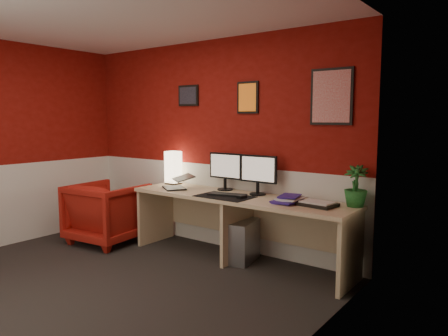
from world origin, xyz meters
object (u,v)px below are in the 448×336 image
laptop (174,180)px  pc_tower (244,241)px  shoji_lamp (173,168)px  zen_tray (317,204)px  monitor_left (225,165)px  desk (238,229)px  monitor_right (258,169)px  armchair (108,212)px  potted_plant (356,186)px

laptop → pc_tower: 1.13m
shoji_lamp → zen_tray: (2.06, -0.17, -0.18)m
monitor_left → laptop: bearing=-151.5°
desk → monitor_right: size_ratio=4.48×
zen_tray → armchair: bearing=-171.3°
zen_tray → potted_plant: (0.30, 0.19, 0.18)m
desk → monitor_left: (-0.33, 0.21, 0.66)m
laptop → zen_tray: size_ratio=0.94×
monitor_right → potted_plant: size_ratio=1.47×
monitor_left → shoji_lamp: bearing=-178.1°
monitor_left → monitor_right: size_ratio=1.00×
monitor_left → armchair: size_ratio=0.70×
monitor_right → laptop: bearing=-165.6°
desk → monitor_right: monitor_right is taller
desk → monitor_left: 0.76m
laptop → zen_tray: bearing=36.9°
zen_tray → potted_plant: 0.40m
monitor_right → armchair: bearing=-163.1°
monitor_left → monitor_right: (0.47, -0.03, 0.00)m
shoji_lamp → laptop: size_ratio=1.21×
monitor_left → armchair: monitor_left is taller
laptop → desk: bearing=39.0°
desk → zen_tray: size_ratio=7.43×
armchair → monitor_left: bearing=-162.9°
laptop → armchair: laptop is taller
monitor_right → armchair: monitor_right is taller
desk → shoji_lamp: bearing=170.6°
monitor_right → shoji_lamp: bearing=179.7°
armchair → shoji_lamp: bearing=-142.3°
shoji_lamp → monitor_left: 0.81m
zen_tray → armchair: 2.71m
desk → zen_tray: bearing=1.2°
shoji_lamp → pc_tower: shoji_lamp is taller
desk → laptop: laptop is taller
monitor_right → armchair: size_ratio=0.70×
shoji_lamp → monitor_right: size_ratio=0.69×
desk → shoji_lamp: shoji_lamp is taller
shoji_lamp → monitor_left: monitor_left is taller
zen_tray → pc_tower: 1.00m
monitor_left → zen_tray: bearing=-8.9°
monitor_left → zen_tray: monitor_left is taller
desk → shoji_lamp: 1.28m
armchair → pc_tower: bearing=-172.8°
laptop → potted_plant: 2.11m
potted_plant → monitor_right: bearing=-178.5°
desk → laptop: 1.00m
laptop → monitor_right: size_ratio=0.57×
shoji_lamp → monitor_right: 1.28m
monitor_right → pc_tower: 0.81m
potted_plant → monitor_left: bearing=179.8°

